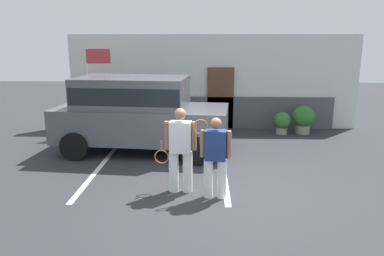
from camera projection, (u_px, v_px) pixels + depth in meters
ground_plane at (217, 192)px, 7.57m from camera, size 40.00×40.00×0.00m
parking_stripe_0 at (101, 166)px, 9.13m from camera, size 0.12×4.40×0.01m
parking_stripe_1 at (223, 167)px, 9.02m from camera, size 0.12×4.40×0.01m
house_frontage at (213, 85)px, 12.88m from camera, size 9.86×0.40×3.19m
parked_suv at (138, 111)px, 10.08m from camera, size 4.75×2.49×2.05m
tennis_player_man at (180, 149)px, 7.41m from camera, size 0.90×0.29×1.73m
tennis_player_woman at (215, 156)px, 7.13m from camera, size 0.73×0.29×1.60m
potted_plant_by_porch at (282, 122)px, 12.13m from camera, size 0.55×0.55×0.73m
potted_plant_secondary at (303, 118)px, 12.18m from camera, size 0.70×0.70×0.93m
flag_pole at (93, 74)px, 11.87m from camera, size 0.80×0.13×2.78m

